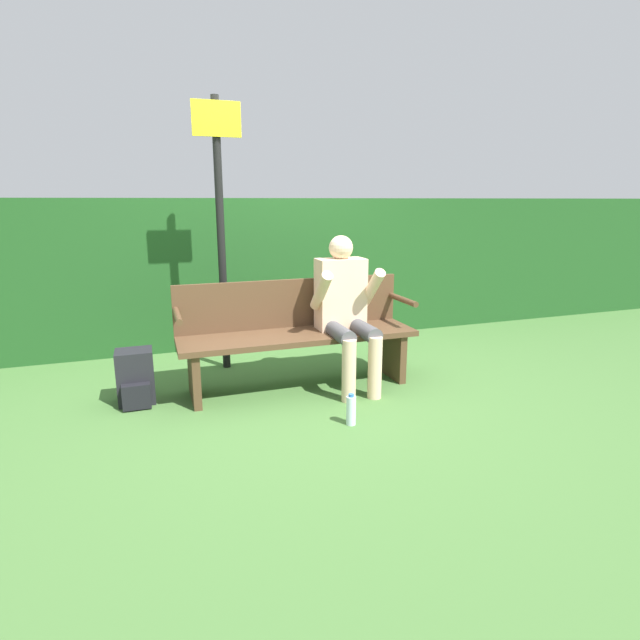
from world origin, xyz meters
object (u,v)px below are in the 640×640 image
(water_bottle, at_px, (351,410))
(parked_car, at_px, (395,235))
(park_bench, at_px, (296,332))
(backpack, at_px, (136,378))
(signpost, at_px, (220,217))
(person_seated, at_px, (345,305))

(water_bottle, distance_m, parked_car, 11.18)
(park_bench, relative_size, water_bottle, 8.60)
(backpack, bearing_deg, signpost, 38.38)
(parked_car, bearing_deg, signpost, -120.06)
(backpack, distance_m, signpost, 1.55)
(backpack, bearing_deg, parked_car, 52.43)
(backpack, bearing_deg, person_seated, -5.15)
(backpack, relative_size, water_bottle, 1.85)
(park_bench, height_order, parked_car, parked_car)
(park_bench, relative_size, person_seated, 1.56)
(water_bottle, bearing_deg, backpack, 147.52)
(park_bench, xyz_separation_m, person_seated, (0.38, -0.13, 0.23))
(person_seated, distance_m, signpost, 1.36)
(water_bottle, relative_size, signpost, 0.09)
(person_seated, xyz_separation_m, signpost, (-0.88, 0.77, 0.69))
(water_bottle, height_order, signpost, signpost)
(park_bench, relative_size, backpack, 4.65)
(park_bench, distance_m, water_bottle, 0.95)
(backpack, xyz_separation_m, water_bottle, (1.41, -0.90, -0.09))
(backpack, xyz_separation_m, parked_car, (6.82, 8.87, 0.39))
(park_bench, height_order, signpost, signpost)
(park_bench, bearing_deg, parked_car, 58.06)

